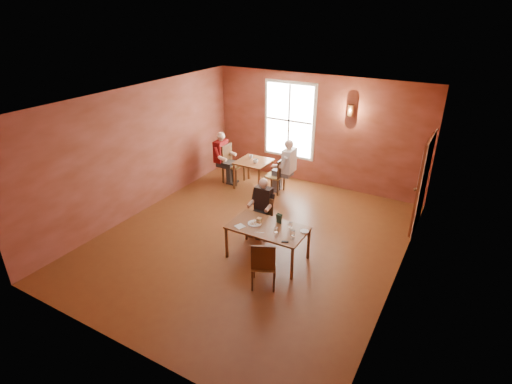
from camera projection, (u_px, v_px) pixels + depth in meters
The scene contains 30 objects.
ground at pixel (251, 239), 8.63m from camera, with size 6.00×7.00×0.01m, color brown.
wall_back at pixel (317, 131), 10.73m from camera, with size 6.00×0.04×3.00m, color brown.
wall_front at pixel (117, 266), 5.24m from camera, with size 6.00×0.04×3.00m, color brown.
wall_left at pixel (141, 151), 9.33m from camera, with size 0.04×7.00×3.00m, color brown.
wall_right at pixel (406, 210), 6.65m from camera, with size 0.04×7.00×3.00m, color brown.
ceiling at pixel (251, 101), 7.34m from camera, with size 6.00×7.00×0.04m, color white.
window at pixel (289, 120), 10.97m from camera, with size 1.36×0.10×1.96m, color white.
door at pixel (421, 185), 8.67m from camera, with size 0.12×1.04×2.10m, color maroon.
wall_sconce at pixel (351, 110), 9.95m from camera, with size 0.16×0.16×0.28m, color brown.
main_table at pixel (267, 242), 7.86m from camera, with size 1.51×0.85×0.71m, color #662E15, non-canonical shape.
chair_diner_main at pixel (261, 219), 8.56m from camera, with size 0.38×0.38×0.87m, color #3B2011, non-canonical shape.
diner_main at pixel (261, 212), 8.46m from camera, with size 0.49×0.49×1.23m, color black, non-canonical shape.
chair_empty at pixel (264, 263), 7.04m from camera, with size 0.42×0.42×0.95m, color #3E1D0D, non-canonical shape.
plate_food at pixel (255, 223), 7.81m from camera, with size 0.27×0.27×0.04m, color white.
sandwich at pixel (259, 221), 7.81m from camera, with size 0.09×0.08×0.10m, color tan.
goblet_a at pixel (290, 226), 7.59m from camera, with size 0.07×0.07×0.18m, color white, non-canonical shape.
goblet_b at pixel (293, 235), 7.28m from camera, with size 0.08×0.08×0.19m, color white, non-canonical shape.
goblet_c at pixel (276, 231), 7.38m from camera, with size 0.08×0.08×0.19m, color silver, non-canonical shape.
menu_stand at pixel (279, 218), 7.82m from camera, with size 0.12×0.06×0.20m, color #203224.
knife at pixel (260, 233), 7.52m from camera, with size 0.19×0.01×0.00m, color silver.
napkin at pixel (240, 226), 7.73m from camera, with size 0.17×0.17×0.01m, color silver.
side_plate at pixel (305, 231), 7.56m from camera, with size 0.17×0.17×0.01m, color silver.
sunglasses at pixel (285, 242), 7.22m from camera, with size 0.13×0.04×0.02m, color black.
second_table at pixel (254, 174), 10.95m from camera, with size 0.86×0.86×0.76m, color brown, non-canonical shape.
chair_diner_white at pixel (275, 175), 10.62m from camera, with size 0.42×0.42×0.96m, color brown, non-canonical shape.
diner_white at pixel (276, 167), 10.50m from camera, with size 0.57×0.57×1.43m, color silver, non-canonical shape.
chair_diner_maroon at pixel (234, 164), 11.17m from camera, with size 0.48×0.48×1.08m, color #492619, non-canonical shape.
diner_maroon at pixel (233, 159), 11.12m from camera, with size 0.56×0.56×1.39m, color maroon, non-canonical shape.
cup_a at pixel (255, 161), 10.63m from camera, with size 0.13×0.13×0.11m, color white.
cup_b at pixel (251, 157), 10.96m from camera, with size 0.10×0.10×0.09m, color white.
Camera 1 is at (3.73, -6.34, 4.63)m, focal length 28.00 mm.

